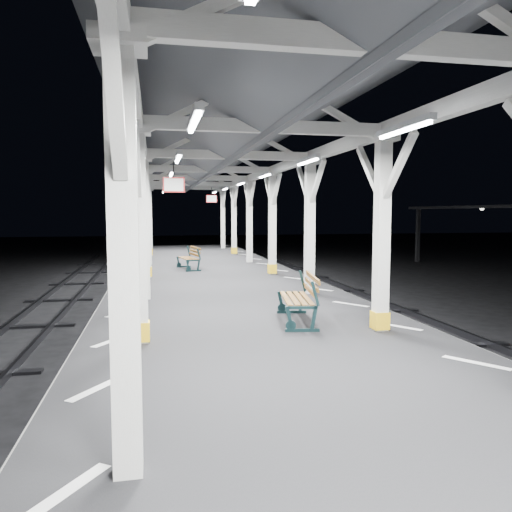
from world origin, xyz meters
name	(u,v)px	position (x,y,z in m)	size (l,w,h in m)	color
ground	(301,452)	(0.00, 0.00, 0.00)	(120.00, 120.00, 0.00)	black
platform	(301,414)	(0.00, 0.00, 0.50)	(6.00, 50.00, 1.00)	black
hazard_stripes_left	(97,388)	(-2.45, 0.00, 1.00)	(1.00, 48.00, 0.01)	silver
hazard_stripes_right	(476,363)	(2.45, 0.00, 1.00)	(1.00, 48.00, 0.01)	silver
canopy	(304,83)	(0.00, -0.02, 4.56)	(5.40, 49.00, 4.65)	silver
bench_mid	(302,297)	(0.87, 2.92, 1.47)	(0.85, 1.70, 0.88)	black
bench_far	(191,257)	(-0.52, 11.98, 1.42)	(0.80, 1.54, 0.80)	black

